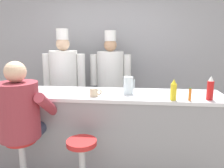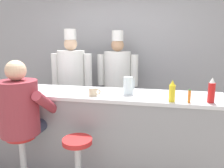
{
  "view_description": "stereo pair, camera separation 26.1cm",
  "coord_description": "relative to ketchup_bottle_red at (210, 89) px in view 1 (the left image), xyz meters",
  "views": [
    {
      "loc": [
        0.49,
        -2.26,
        1.65
      ],
      "look_at": [
        0.21,
        0.3,
        1.15
      ],
      "focal_mm": 35.0,
      "sensor_mm": 36.0,
      "label": 1
    },
    {
      "loc": [
        0.74,
        -2.22,
        1.65
      ],
      "look_at": [
        0.21,
        0.3,
        1.15
      ],
      "focal_mm": 35.0,
      "sensor_mm": 36.0,
      "label": 2
    }
  ],
  "objects": [
    {
      "name": "diner_counter",
      "position": [
        -1.3,
        0.2,
        -0.64
      ],
      "size": [
        3.11,
        0.66,
        1.03
      ],
      "color": "gray",
      "rests_on": "ground_plane"
    },
    {
      "name": "hot_sauce_bottle_orange",
      "position": [
        -0.22,
        -0.06,
        -0.06
      ],
      "size": [
        0.03,
        0.03,
        0.14
      ],
      "color": "orange",
      "rests_on": "diner_counter"
    },
    {
      "name": "cook_in_whites_near",
      "position": [
        -2.0,
        1.14,
        -0.13
      ],
      "size": [
        0.72,
        0.46,
        1.85
      ],
      "color": "#232328",
      "rests_on": "ground_plane"
    },
    {
      "name": "mustard_bottle_yellow",
      "position": [
        -0.39,
        -0.05,
        -0.02
      ],
      "size": [
        0.07,
        0.07,
        0.23
      ],
      "color": "yellow",
      "rests_on": "diner_counter"
    },
    {
      "name": "empty_stool_round",
      "position": [
        -1.34,
        -0.36,
        -0.71
      ],
      "size": [
        0.31,
        0.31,
        0.66
      ],
      "color": "#B2B5BA",
      "rests_on": "ground_plane"
    },
    {
      "name": "coffee_mug_white",
      "position": [
        -2.43,
        0.11,
        -0.08
      ],
      "size": [
        0.14,
        0.09,
        0.08
      ],
      "color": "white",
      "rests_on": "diner_counter"
    },
    {
      "name": "water_pitcher_clear",
      "position": [
        -0.88,
        0.18,
        -0.02
      ],
      "size": [
        0.13,
        0.12,
        0.21
      ],
      "color": "silver",
      "rests_on": "diner_counter"
    },
    {
      "name": "breakfast_plate",
      "position": [
        -2.16,
        0.06,
        -0.11
      ],
      "size": [
        0.26,
        0.26,
        0.05
      ],
      "color": "white",
      "rests_on": "diner_counter"
    },
    {
      "name": "wall_back",
      "position": [
        -1.3,
        1.77,
        0.2
      ],
      "size": [
        10.0,
        0.06,
        2.7
      ],
      "color": "#99999E",
      "rests_on": "ground_plane"
    },
    {
      "name": "coffee_mug_tan",
      "position": [
        -1.27,
        0.01,
        -0.07
      ],
      "size": [
        0.14,
        0.09,
        0.09
      ],
      "color": "beige",
      "rests_on": "diner_counter"
    },
    {
      "name": "diner_seated_maroon",
      "position": [
        -1.99,
        -0.33,
        -0.24
      ],
      "size": [
        0.63,
        0.62,
        1.46
      ],
      "color": "#B2B5BA",
      "rests_on": "ground_plane"
    },
    {
      "name": "cook_in_whites_far",
      "position": [
        -1.24,
        1.36,
        -0.15
      ],
      "size": [
        0.72,
        0.46,
        1.83
      ],
      "color": "#232328",
      "rests_on": "ground_plane"
    },
    {
      "name": "ketchup_bottle_red",
      "position": [
        0.0,
        0.0,
        0.0
      ],
      "size": [
        0.07,
        0.07,
        0.26
      ],
      "color": "red",
      "rests_on": "diner_counter"
    }
  ]
}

